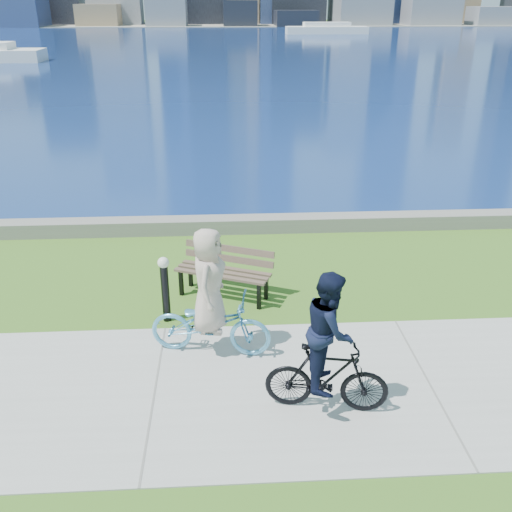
{
  "coord_description": "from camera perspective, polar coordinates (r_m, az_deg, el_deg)",
  "views": [
    {
      "loc": [
        -2.94,
        -6.69,
        5.16
      ],
      "look_at": [
        -2.41,
        2.27,
        1.1
      ],
      "focal_mm": 40.0,
      "sensor_mm": 36.0,
      "label": 1
    }
  ],
  "objects": [
    {
      "name": "ferry_far",
      "position": [
        99.42,
        7.07,
        21.61
      ],
      "size": [
        13.0,
        3.71,
        1.76
      ],
      "color": "white",
      "rests_on": "ground"
    },
    {
      "name": "seawall",
      "position": [
        14.13,
        8.87,
        3.37
      ],
      "size": [
        90.0,
        0.5,
        0.35
      ],
      "primitive_type": "cube",
      "color": "slate",
      "rests_on": "ground"
    },
    {
      "name": "bollard_lamp",
      "position": [
        9.88,
        -9.1,
        -2.87
      ],
      "size": [
        0.2,
        0.2,
        1.21
      ],
      "color": "black",
      "rests_on": "ground"
    },
    {
      "name": "park_bench",
      "position": [
        10.68,
        -3.11,
        -1.18
      ],
      "size": [
        1.89,
        1.27,
        0.93
      ],
      "rotation": [
        0.0,
        0.0,
        -0.41
      ],
      "color": "black",
      "rests_on": "ground"
    },
    {
      "name": "cyclist_man",
      "position": [
        7.66,
        7.22,
        -9.76
      ],
      "size": [
        0.78,
        1.72,
        2.07
      ],
      "rotation": [
        0.0,
        0.0,
        1.38
      ],
      "color": "black",
      "rests_on": "ground"
    },
    {
      "name": "concrete_path",
      "position": [
        8.94,
        16.9,
        -12.07
      ],
      "size": [
        80.0,
        3.5,
        0.02
      ],
      "primitive_type": "cube",
      "color": "#A1A29D",
      "rests_on": "ground"
    },
    {
      "name": "ground",
      "position": [
        8.94,
        16.89,
        -12.12
      ],
      "size": [
        320.0,
        320.0,
        0.0
      ],
      "primitive_type": "plane",
      "color": "#356019",
      "rests_on": "ground"
    },
    {
      "name": "cyclist_woman",
      "position": [
        8.85,
        -4.64,
        -5.27
      ],
      "size": [
        1.03,
        2.0,
        2.1
      ],
      "rotation": [
        0.0,
        0.0,
        1.37
      ],
      "color": "#57A7D4",
      "rests_on": "ground"
    },
    {
      "name": "bay_water",
      "position": [
        78.91,
        -1.33,
        20.57
      ],
      "size": [
        320.0,
        131.0,
        0.01
      ],
      "primitive_type": "cube",
      "color": "navy",
      "rests_on": "ground"
    },
    {
      "name": "far_shore",
      "position": [
        136.82,
        -2.32,
        22.17
      ],
      "size": [
        320.0,
        30.0,
        0.12
      ],
      "primitive_type": "cube",
      "color": "gray",
      "rests_on": "ground"
    }
  ]
}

